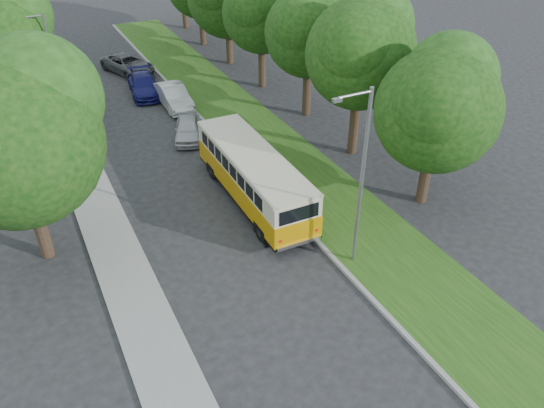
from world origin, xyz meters
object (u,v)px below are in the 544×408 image
car_blue (144,85)px  car_grey (128,64)px  car_silver (188,128)px  car_white (174,97)px  lamppost_far (54,72)px  lamppost_near (360,176)px  vintage_bus (254,178)px

car_blue → car_grey: 5.12m
car_blue → car_silver: bearing=-79.0°
car_white → car_grey: size_ratio=0.91×
car_grey → lamppost_far: bearing=-143.4°
lamppost_near → car_grey: bearing=95.4°
lamppost_far → car_silver: lamppost_far is taller
vintage_bus → car_grey: vintage_bus is taller
lamppost_near → car_white: 20.13m
lamppost_near → vintage_bus: lamppost_near is taller
car_silver → car_white: car_white is taller
lamppost_far → vintage_bus: bearing=-59.5°
car_silver → car_grey: 13.41m
vintage_bus → car_white: size_ratio=2.06×
car_silver → car_blue: car_blue is taller
vintage_bus → car_silver: 8.44m
car_silver → car_grey: (-0.37, 13.40, 0.05)m
lamppost_near → car_blue: 23.41m
car_white → car_silver: bearing=-98.2°
vintage_bus → car_blue: bearing=94.3°
lamppost_near → car_silver: size_ratio=2.06×
car_silver → lamppost_far: bearing=171.2°
lamppost_far → car_blue: (6.15, 4.46, -3.41)m
car_white → car_blue: 3.44m
car_white → lamppost_near: bearing=-85.3°
lamppost_far → car_white: 8.21m
car_white → car_grey: 8.41m
car_blue → car_grey: size_ratio=0.96×
lamppost_near → car_silver: lamppost_near is taller
car_silver → car_white: (0.76, 5.07, 0.10)m
lamppost_far → car_white: (7.39, 1.25, -3.35)m
car_grey → car_silver: bearing=-108.7°
vintage_bus → car_grey: bearing=93.2°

